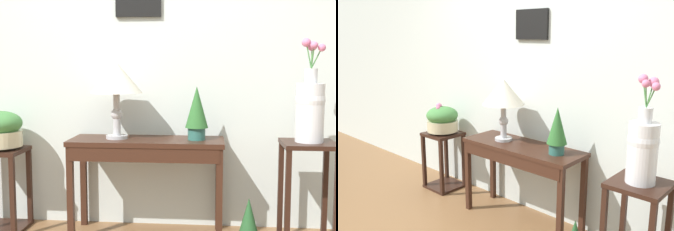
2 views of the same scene
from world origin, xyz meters
TOP-DOWN VIEW (x-y plane):
  - back_wall_with_art at (0.00, 1.58)m, footprint 9.00×0.13m
  - console_table at (0.11, 1.27)m, footprint 1.12×0.41m
  - table_lamp at (-0.12, 1.29)m, footprint 0.38×0.38m
  - potted_plant_on_console at (0.47, 1.29)m, footprint 0.17×0.17m
  - pedestal_stand_left at (-1.01, 1.29)m, footprint 0.36×0.36m
  - planter_bowl_wide_left at (-1.01, 1.29)m, footprint 0.34×0.34m
  - pedestal_stand_right at (1.23, 1.11)m, footprint 0.36×0.36m
  - flower_vase_tall_right at (1.23, 1.11)m, footprint 0.20×0.20m
  - potted_plant_floor at (0.83, 1.02)m, footprint 0.16×0.16m

SIDE VIEW (x-z plane):
  - potted_plant_floor at x=0.83m, z-range 0.01..0.39m
  - pedestal_stand_left at x=-1.01m, z-range 0.00..0.63m
  - pedestal_stand_right at x=1.23m, z-range 0.00..0.75m
  - console_table at x=0.11m, z-range 0.25..0.98m
  - planter_bowl_wide_left at x=-1.01m, z-range 0.62..0.95m
  - potted_plant_on_console at x=0.47m, z-range 0.74..1.13m
  - flower_vase_tall_right at x=1.23m, z-range 0.65..1.34m
  - table_lamp at x=-0.12m, z-range 0.87..1.44m
  - back_wall_with_art at x=0.00m, z-range 0.00..2.80m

